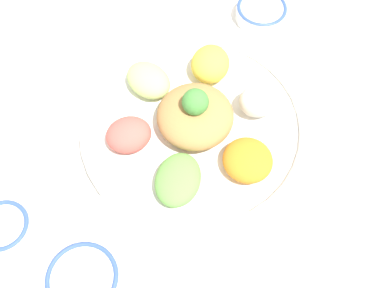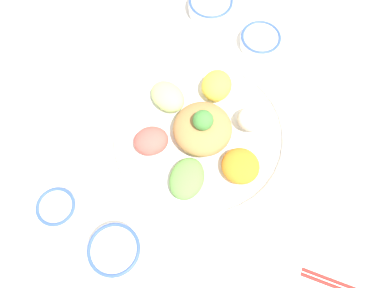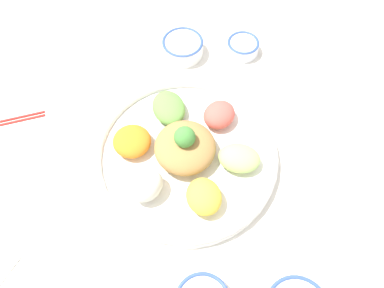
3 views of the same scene
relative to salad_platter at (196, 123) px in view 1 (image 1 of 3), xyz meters
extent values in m
plane|color=white|center=(-0.03, -0.01, -0.03)|extent=(2.40, 2.40, 0.00)
cylinder|color=white|center=(0.00, 0.00, -0.02)|extent=(0.40, 0.40, 0.02)
torus|color=white|center=(0.00, 0.00, 0.00)|extent=(0.40, 0.40, 0.02)
ellipsoid|color=#E55B51|center=(0.05, 0.11, 0.02)|extent=(0.09, 0.10, 0.05)
ellipsoid|color=#6BAD4C|center=(-0.07, 0.09, 0.01)|extent=(0.12, 0.12, 0.04)
ellipsoid|color=orange|center=(-0.12, -0.01, 0.02)|extent=(0.09, 0.09, 0.04)
ellipsoid|color=white|center=(-0.05, -0.11, 0.02)|extent=(0.08, 0.09, 0.06)
ellipsoid|color=yellow|center=(0.07, -0.09, 0.02)|extent=(0.10, 0.11, 0.05)
ellipsoid|color=#B7DB7A|center=(0.12, 0.01, 0.02)|extent=(0.10, 0.08, 0.04)
ellipsoid|color=#AD7F47|center=(0.00, 0.00, 0.02)|extent=(0.13, 0.13, 0.06)
sphere|color=#478E3D|center=(0.00, 0.00, 0.07)|extent=(0.04, 0.04, 0.04)
cylinder|color=white|center=(0.05, 0.35, -0.01)|extent=(0.08, 0.08, 0.03)
torus|color=#38569E|center=(0.05, 0.35, 0.01)|extent=(0.08, 0.08, 0.01)
cylinder|color=#5B3319|center=(0.05, 0.35, 0.00)|extent=(0.07, 0.07, 0.00)
cylinder|color=white|center=(-0.10, 0.30, -0.01)|extent=(0.11, 0.11, 0.04)
torus|color=#38569E|center=(-0.10, 0.30, 0.01)|extent=(0.11, 0.11, 0.01)
cylinder|color=white|center=(-0.10, 0.30, 0.01)|extent=(0.09, 0.09, 0.00)
cylinder|color=white|center=(0.12, -0.28, -0.01)|extent=(0.10, 0.10, 0.03)
torus|color=#38569E|center=(0.12, -0.28, 0.00)|extent=(0.10, 0.10, 0.01)
cylinder|color=#5B3319|center=(0.12, -0.28, 0.00)|extent=(0.08, 0.08, 0.00)
camera|label=1|loc=(-0.30, 0.26, 0.67)|focal=42.00mm
camera|label=2|loc=(-0.26, 0.22, 0.78)|focal=35.00mm
camera|label=3|loc=(0.13, -0.36, 0.71)|focal=35.00mm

